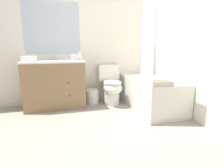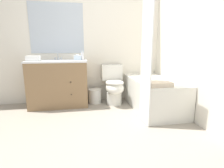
{
  "view_description": "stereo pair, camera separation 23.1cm",
  "coord_description": "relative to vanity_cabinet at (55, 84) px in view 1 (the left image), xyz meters",
  "views": [
    {
      "loc": [
        -0.58,
        -1.9,
        1.09
      ],
      "look_at": [
        0.15,
        0.74,
        0.52
      ],
      "focal_mm": 28.0,
      "sensor_mm": 36.0,
      "label": 1
    },
    {
      "loc": [
        -0.35,
        -1.95,
        1.09
      ],
      "look_at": [
        0.15,
        0.74,
        0.52
      ],
      "focal_mm": 28.0,
      "sensor_mm": 36.0,
      "label": 2
    }
  ],
  "objects": [
    {
      "name": "hand_towel_folded",
      "position": [
        -0.38,
        -0.12,
        0.47
      ],
      "size": [
        0.22,
        0.13,
        0.09
      ],
      "color": "white",
      "rests_on": "vanity_cabinet"
    },
    {
      "name": "toilet",
      "position": [
        1.04,
        -0.08,
        -0.07
      ],
      "size": [
        0.41,
        0.65,
        0.75
      ],
      "color": "silver",
      "rests_on": "ground_plane"
    },
    {
      "name": "bath_towel_folded",
      "position": [
        1.53,
        -1.01,
        0.13
      ],
      "size": [
        0.33,
        0.24,
        0.07
      ],
      "color": "beige",
      "rests_on": "bathtub"
    },
    {
      "name": "ground_plane",
      "position": [
        0.75,
        -1.37,
        -0.44
      ],
      "size": [
        14.0,
        14.0,
        0.0
      ],
      "primitive_type": "plane",
      "color": "gray"
    },
    {
      "name": "shower_curtain",
      "position": [
        1.31,
        -1.01,
        0.49
      ],
      "size": [
        0.01,
        0.38,
        1.85
      ],
      "color": "white",
      "rests_on": "ground_plane"
    },
    {
      "name": "vanity_cabinet",
      "position": [
        0.0,
        0.0,
        0.0
      ],
      "size": [
        1.06,
        0.56,
        0.86
      ],
      "color": "olive",
      "rests_on": "ground_plane"
    },
    {
      "name": "soap_dispenser",
      "position": [
        0.45,
        -0.04,
        0.5
      ],
      "size": [
        0.05,
        0.05,
        0.17
      ],
      "color": "silver",
      "rests_on": "vanity_cabinet"
    },
    {
      "name": "bathtub",
      "position": [
        1.67,
        -0.46,
        -0.17
      ],
      "size": [
        0.7,
        1.44,
        0.54
      ],
      "color": "silver",
      "rests_on": "ground_plane"
    },
    {
      "name": "sink_faucet",
      "position": [
        -0.0,
        0.18,
        0.46
      ],
      "size": [
        0.14,
        0.12,
        0.12
      ],
      "color": "silver",
      "rests_on": "vanity_cabinet"
    },
    {
      "name": "wall_back",
      "position": [
        0.74,
        0.29,
        0.81
      ],
      "size": [
        8.0,
        0.06,
        2.5
      ],
      "color": "silver",
      "rests_on": "ground_plane"
    },
    {
      "name": "tissue_box",
      "position": [
        0.37,
        -0.03,
        0.47
      ],
      "size": [
        0.13,
        0.12,
        0.11
      ],
      "color": "silver",
      "rests_on": "vanity_cabinet"
    },
    {
      "name": "wastebasket",
      "position": [
        0.68,
        0.06,
        -0.3
      ],
      "size": [
        0.26,
        0.26,
        0.27
      ],
      "color": "silver",
      "rests_on": "ground_plane"
    },
    {
      "name": "wall_right",
      "position": [
        2.06,
        -0.56,
        0.81
      ],
      "size": [
        0.05,
        2.64,
        2.5
      ],
      "color": "silver",
      "rests_on": "ground_plane"
    }
  ]
}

